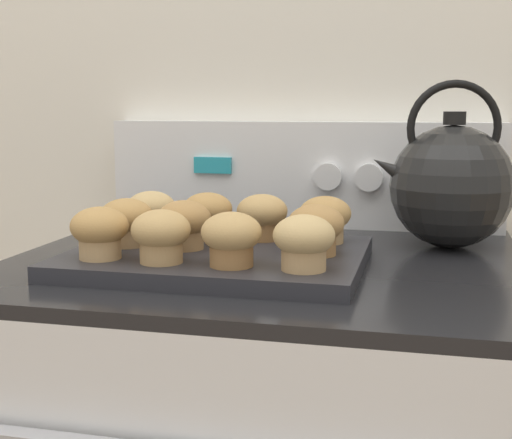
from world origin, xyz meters
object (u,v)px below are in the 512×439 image
muffin_r0_c2 (231,237)px  muffin_r2_c1 (207,214)px  muffin_r0_c0 (100,231)px  muffin_r2_c2 (262,216)px  muffin_r2_c0 (151,212)px  muffin_r2_c3 (325,218)px  muffin_r0_c1 (161,235)px  muffin_r1_c1 (184,223)px  muffin_pan (218,258)px  muffin_r1_c3 (316,228)px  muffin_r0_c3 (304,241)px  muffin_r1_c0 (126,221)px  tea_kettle (451,184)px

muffin_r0_c2 → muffin_r2_c1: 0.20m
muffin_r0_c0 → muffin_r2_c2: 0.25m
muffin_r2_c0 → muffin_r2_c3: same height
muffin_r0_c1 → muffin_r2_c3: same height
muffin_r0_c1 → muffin_r2_c1: size_ratio=1.00×
muffin_r1_c1 → muffin_r2_c1: size_ratio=1.00×
muffin_r1_c1 → muffin_r2_c0: (-0.08, 0.09, 0.00)m
muffin_r0_c2 → muffin_pan: bearing=116.5°
muffin_r1_c3 → muffin_r2_c3: bearing=90.3°
muffin_r1_c3 → muffin_r2_c0: (-0.27, 0.09, 0.00)m
muffin_r1_c3 → muffin_r0_c3: bearing=-90.2°
muffin_r0_c2 → muffin_r1_c1: 0.13m
muffin_r0_c3 → muffin_r2_c2: (-0.09, 0.18, 0.00)m
muffin_r0_c0 → muffin_r1_c0: (-0.00, 0.09, 0.00)m
muffin_r1_c3 → muffin_r1_c1: bearing=-179.2°
muffin_pan → muffin_r0_c0: (-0.13, -0.09, 0.05)m
muffin_r2_c2 → muffin_r2_c1: bearing=179.9°
muffin_r0_c3 → muffin_r1_c3: (0.00, 0.09, 0.00)m
muffin_r1_c1 → muffin_r0_c2: bearing=-43.6°
muffin_r0_c2 → muffin_r1_c3: 0.13m
tea_kettle → muffin_pan: bearing=-146.0°
muffin_r0_c1 → muffin_r0_c2: (0.09, 0.00, 0.00)m
muffin_pan → muffin_r1_c1: (-0.05, -0.00, 0.05)m
muffin_r1_c1 → muffin_r2_c0: bearing=133.5°
muffin_r1_c3 → muffin_r2_c1: same height
muffin_r0_c0 → muffin_r0_c1: same height
muffin_r0_c2 → muffin_r2_c3: (0.09, 0.18, 0.00)m
muffin_r2_c0 → muffin_r2_c1: size_ratio=1.00×
muffin_r0_c1 → muffin_r1_c0: bearing=133.8°
muffin_r1_c1 → muffin_r1_c3: (0.18, 0.00, 0.00)m
muffin_r0_c0 → muffin_r0_c1: 0.09m
muffin_pan → muffin_r2_c1: size_ratio=5.29×
muffin_r1_c3 → muffin_r2_c0: 0.28m
tea_kettle → muffin_r0_c2: bearing=-131.6°
muffin_pan → muffin_r0_c0: muffin_r0_c0 is taller
muffin_r1_c1 → muffin_r2_c2: same height
muffin_r1_c1 → muffin_r2_c3: bearing=26.5°
muffin_r2_c1 → muffin_pan: bearing=-64.6°
muffin_pan → muffin_r0_c3: bearing=-33.8°
muffin_r0_c2 → muffin_r2_c2: same height
muffin_r1_c3 → muffin_pan: bearing=-179.8°
muffin_r2_c2 → muffin_r2_c3: same height
muffin_r1_c1 → tea_kettle: (0.36, 0.21, 0.04)m
muffin_pan → tea_kettle: (0.31, 0.21, 0.09)m
muffin_r0_c2 → muffin_r2_c2: size_ratio=1.00×
muffin_pan → muffin_r1_c0: size_ratio=5.29×
muffin_r2_c1 → muffin_r2_c2: bearing=-0.1°
muffin_r1_c0 → muffin_r2_c2: bearing=27.4°
muffin_r2_c1 → muffin_r2_c2: 0.08m
muffin_r2_c2 → muffin_r0_c2: bearing=-89.0°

